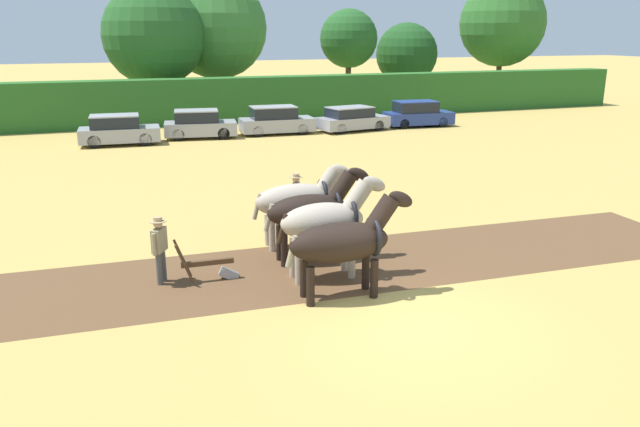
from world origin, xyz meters
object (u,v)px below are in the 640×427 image
at_px(tree_center_right, 349,39).
at_px(plow, 213,268).
at_px(draft_horse_lead_right, 327,221).
at_px(parked_car_far_left, 118,130).
at_px(draft_horse_trail_left, 313,210).
at_px(draft_horse_lead_left, 345,241).
at_px(farmer_beside_team, 296,196).
at_px(tree_right, 407,54).
at_px(tree_center, 216,28).
at_px(farmer_at_plow, 160,245).
at_px(parked_car_center_left, 276,121).
at_px(draft_horse_trail_right, 299,200).
at_px(tree_far_right, 502,23).
at_px(parked_car_center_right, 417,114).
at_px(parked_car_left, 199,125).
at_px(tree_center_left, 154,35).
at_px(parked_car_center, 352,119).

relative_size(tree_center_right, plow, 4.97).
relative_size(draft_horse_lead_right, parked_car_far_left, 0.66).
height_order(draft_horse_lead_right, draft_horse_trail_left, draft_horse_lead_right).
xyz_separation_m(draft_horse_lead_left, farmer_beside_team, (0.59, 5.28, -0.34)).
relative_size(tree_center_right, tree_right, 1.15).
height_order(tree_center, draft_horse_lead_right, tree_center).
bearing_deg(farmer_at_plow, farmer_beside_team, 66.51).
bearing_deg(farmer_beside_team, parked_car_center_left, 96.39).
bearing_deg(draft_horse_trail_right, tree_far_right, 50.00).
xyz_separation_m(tree_center, parked_car_center_right, (9.88, -12.79, -5.20)).
xyz_separation_m(tree_center, parked_car_far_left, (-7.95, -13.33, -5.21)).
bearing_deg(parked_car_left, draft_horse_trail_left, -83.13).
xyz_separation_m(tree_center_right, parked_car_far_left, (-18.22, -12.78, -4.41)).
bearing_deg(tree_center_right, parked_car_center_right, -91.81).
bearing_deg(parked_car_center_right, tree_center_left, 148.18).
relative_size(draft_horse_lead_left, parked_car_left, 0.72).
height_order(tree_center_right, tree_right, tree_center_right).
height_order(draft_horse_lead_right, parked_car_center_left, draft_horse_lead_right).
xyz_separation_m(tree_center, parked_car_left, (-3.63, -12.64, -5.21)).
relative_size(farmer_at_plow, farmer_beside_team, 0.98).
distance_m(draft_horse_lead_right, parked_car_left, 21.58).
bearing_deg(parked_car_center_right, tree_right, 69.58).
bearing_deg(tree_right, parked_car_far_left, -150.14).
relative_size(draft_horse_trail_left, draft_horse_trail_right, 1.00).
relative_size(tree_center_right, parked_car_center_right, 1.74).
bearing_deg(farmer_beside_team, tree_center_right, 85.39).
distance_m(tree_center_right, farmer_at_plow, 37.66).
distance_m(draft_horse_lead_left, draft_horse_lead_right, 1.22).
height_order(tree_center_left, parked_car_center_right, tree_center_left).
xyz_separation_m(farmer_at_plow, parked_car_center, (13.31, 20.17, -0.24)).
height_order(draft_horse_trail_left, plow, draft_horse_trail_left).
bearing_deg(draft_horse_lead_right, tree_right, 62.46).
bearing_deg(draft_horse_lead_left, tree_right, 63.25).
distance_m(parked_car_left, parked_car_center_right, 13.51).
height_order(tree_right, parked_car_far_left, tree_right).
distance_m(tree_center_right, parked_car_center_right, 13.01).
distance_m(draft_horse_trail_left, farmer_beside_team, 2.91).
distance_m(plow, parked_car_left, 21.08).
bearing_deg(parked_car_center, tree_center_left, 123.02).
bearing_deg(parked_car_left, tree_center_left, 104.26).
height_order(draft_horse_lead_left, parked_car_far_left, draft_horse_lead_left).
relative_size(parked_car_far_left, parked_car_center_left, 0.97).
relative_size(plow, parked_car_center_left, 0.35).
bearing_deg(tree_center_left, parked_car_center_left, -62.28).
xyz_separation_m(tree_center_left, draft_horse_trail_left, (0.58, -30.74, -4.11)).
bearing_deg(farmer_beside_team, draft_horse_trail_right, -84.64).
bearing_deg(draft_horse_lead_right, tree_center_left, 93.52).
height_order(tree_center, draft_horse_trail_left, tree_center).
distance_m(draft_horse_lead_left, farmer_at_plow, 4.33).
height_order(tree_center_left, draft_horse_lead_left, tree_center_left).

